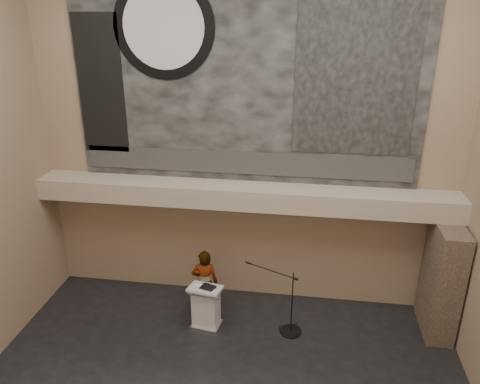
# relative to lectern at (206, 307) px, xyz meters

# --- Properties ---
(wall_back) EXTENTS (10.00, 0.02, 8.50)m
(wall_back) POSITION_rel_lectern_xyz_m (0.69, 1.58, 3.70)
(wall_back) COLOR #90755B
(wall_back) RESTS_ON floor
(soffit) EXTENTS (10.00, 0.80, 0.50)m
(soffit) POSITION_rel_lectern_xyz_m (0.69, 1.18, 2.40)
(soffit) COLOR tan
(soffit) RESTS_ON wall_back
(sprinkler_left) EXTENTS (0.04, 0.04, 0.06)m
(sprinkler_left) POSITION_rel_lectern_xyz_m (-0.91, 1.13, 2.12)
(sprinkler_left) COLOR #B2893D
(sprinkler_left) RESTS_ON soffit
(sprinkler_right) EXTENTS (0.04, 0.04, 0.06)m
(sprinkler_right) POSITION_rel_lectern_xyz_m (2.59, 1.13, 2.12)
(sprinkler_right) COLOR #B2893D
(sprinkler_right) RESTS_ON soffit
(banner) EXTENTS (8.00, 0.05, 5.00)m
(banner) POSITION_rel_lectern_xyz_m (0.69, 1.55, 5.15)
(banner) COLOR black
(banner) RESTS_ON wall_back
(banner_text_strip) EXTENTS (7.76, 0.02, 0.55)m
(banner_text_strip) POSITION_rel_lectern_xyz_m (0.69, 1.51, 3.10)
(banner_text_strip) COLOR #2C2C2C
(banner_text_strip) RESTS_ON banner
(banner_clock_rim) EXTENTS (2.30, 0.02, 2.30)m
(banner_clock_rim) POSITION_rel_lectern_xyz_m (-1.11, 1.51, 6.15)
(banner_clock_rim) COLOR black
(banner_clock_rim) RESTS_ON banner
(banner_clock_face) EXTENTS (1.84, 0.02, 1.84)m
(banner_clock_face) POSITION_rel_lectern_xyz_m (-1.11, 1.49, 6.15)
(banner_clock_face) COLOR silver
(banner_clock_face) RESTS_ON banner
(banner_building_print) EXTENTS (2.60, 0.02, 3.60)m
(banner_building_print) POSITION_rel_lectern_xyz_m (3.09, 1.51, 5.25)
(banner_building_print) COLOR black
(banner_building_print) RESTS_ON banner
(banner_brick_print) EXTENTS (1.10, 0.02, 3.20)m
(banner_brick_print) POSITION_rel_lectern_xyz_m (-2.71, 1.51, 4.85)
(banner_brick_print) COLOR black
(banner_brick_print) RESTS_ON banner
(stone_pier) EXTENTS (0.60, 1.40, 2.70)m
(stone_pier) POSITION_rel_lectern_xyz_m (5.34, 0.73, 0.80)
(stone_pier) COLOR #3E3026
(stone_pier) RESTS_ON floor
(lectern) EXTENTS (0.82, 0.64, 1.14)m
(lectern) POSITION_rel_lectern_xyz_m (0.00, 0.00, 0.00)
(lectern) COLOR silver
(lectern) RESTS_ON floor
(binder) EXTENTS (0.39, 0.35, 0.04)m
(binder) POSITION_rel_lectern_xyz_m (0.07, -0.04, 0.56)
(binder) COLOR black
(binder) RESTS_ON lectern
(papers) EXTENTS (0.24, 0.32, 0.00)m
(papers) POSITION_rel_lectern_xyz_m (-0.12, -0.05, 0.55)
(papers) COLOR white
(papers) RESTS_ON lectern
(speaker_person) EXTENTS (0.69, 0.50, 1.75)m
(speaker_person) POSITION_rel_lectern_xyz_m (-0.13, 0.50, 0.32)
(speaker_person) COLOR silver
(speaker_person) RESTS_ON floor
(mic_stand) EXTENTS (1.40, 0.79, 1.61)m
(mic_stand) POSITION_rel_lectern_xyz_m (1.96, 0.10, -0.31)
(mic_stand) COLOR black
(mic_stand) RESTS_ON floor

